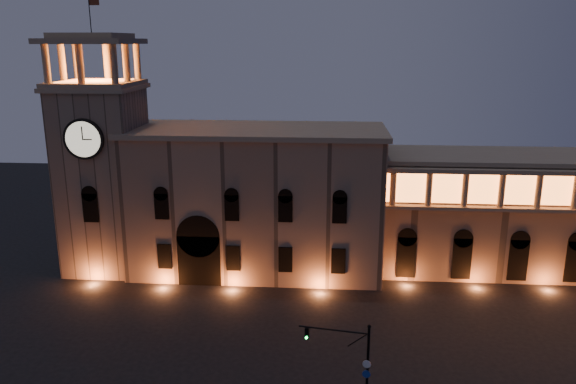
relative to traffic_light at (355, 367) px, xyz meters
name	(u,v)px	position (x,y,z in m)	size (l,w,h in m)	color
ground	(249,364)	(-8.93, 6.08, -3.99)	(160.00, 160.00, 0.00)	black
government_building	(256,200)	(-11.01, 28.01, 4.78)	(30.80, 12.80, 17.60)	#896F59
clock_tower	(103,169)	(-29.43, 27.06, 8.51)	(9.80, 9.80, 32.40)	#896F59
colonnade_wing	(536,212)	(23.07, 30.00, 3.35)	(40.60, 11.50, 14.50)	#846A54
traffic_light	(355,367)	(0.00, 0.00, 0.00)	(5.48, 1.20, 7.59)	black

